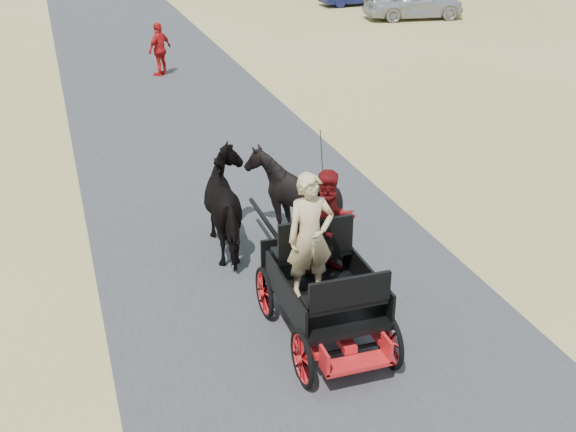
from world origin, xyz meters
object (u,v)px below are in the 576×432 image
object	(u,v)px
horse_left	(232,206)
horse_right	(293,197)
carriage	(324,316)
car_a	(414,2)
pedestrian	(160,49)

from	to	relation	value
horse_left	horse_right	xyz separation A→B (m)	(1.10, 0.00, 0.00)
carriage	horse_left	size ratio (longest dim) A/B	1.20
horse_right	car_a	xyz separation A→B (m)	(12.29, 19.22, -0.08)
pedestrian	car_a	world-z (taller)	pedestrian
horse_right	pedestrian	distance (m)	12.59
horse_right	pedestrian	bearing A→B (deg)	-88.58
carriage	horse_right	size ratio (longest dim) A/B	1.41
carriage	car_a	world-z (taller)	car_a
horse_left	car_a	distance (m)	23.43
carriage	horse_left	bearing A→B (deg)	100.39
carriage	pedestrian	size ratio (longest dim) A/B	1.39
pedestrian	car_a	size ratio (longest dim) A/B	0.38
horse_left	horse_right	world-z (taller)	horse_right
horse_left	horse_right	size ratio (longest dim) A/B	1.18
carriage	horse_left	xyz separation A→B (m)	(-0.55, 3.00, 0.49)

